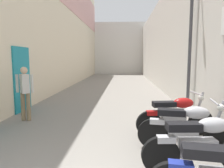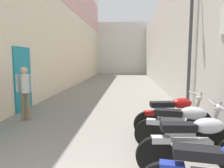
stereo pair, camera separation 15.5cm
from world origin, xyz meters
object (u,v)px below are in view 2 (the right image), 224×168
Objects in this scene: pedestrian_mid_alley at (25,89)px; street_lamp at (188,24)px; motorcycle_second at (196,143)px; motorcycle_fourth at (174,115)px; motorcycle_third at (183,127)px.

street_lamp is (4.77, 0.77, 1.90)m from pedestrian_mid_alley.
motorcycle_second is 1.18× the size of pedestrian_mid_alley.
pedestrian_mid_alley is at bearing 166.37° from motorcycle_fourth.
motorcycle_second is 0.79m from motorcycle_third.
motorcycle_third is 3.53m from street_lamp.
motorcycle_second is 1.01× the size of motorcycle_third.
motorcycle_second is 4.85m from pedestrian_mid_alley.
pedestrian_mid_alley is at bearing 147.38° from motorcycle_second.
pedestrian_mid_alley is 5.19m from street_lamp.
motorcycle_second is at bearing -101.77° from street_lamp.
pedestrian_mid_alley reaches higher than motorcycle_fourth.
motorcycle_fourth is 0.38× the size of street_lamp.
pedestrian_mid_alley is at bearing 156.01° from motorcycle_third.
motorcycle_second is 0.38× the size of street_lamp.
motorcycle_third is 0.82m from motorcycle_fourth.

